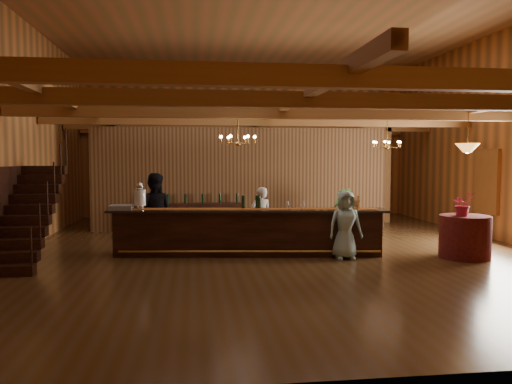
{
  "coord_description": "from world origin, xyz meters",
  "views": [
    {
      "loc": [
        -1.99,
        -11.64,
        2.2
      ],
      "look_at": [
        -0.47,
        0.44,
        1.35
      ],
      "focal_mm": 35.0,
      "sensor_mm": 36.0,
      "label": 1
    }
  ],
  "objects": [
    {
      "name": "beverage_dispenser",
      "position": [
        -3.18,
        -0.23,
        1.32
      ],
      "size": [
        0.26,
        0.26,
        0.6
      ],
      "color": "silver",
      "rests_on": "tasting_bar"
    },
    {
      "name": "backroom_boxes",
      "position": [
        -0.29,
        5.5,
        0.53
      ],
      "size": [
        4.1,
        0.6,
        1.1
      ],
      "color": "#391C13",
      "rests_on": "floor"
    },
    {
      "name": "wall_left",
      "position": [
        -6.0,
        0.0,
        2.75
      ],
      "size": [
        0.1,
        14.0,
        5.5
      ],
      "primitive_type": "cube",
      "color": "#C17437",
      "rests_on": "floor"
    },
    {
      "name": "chandelier_left",
      "position": [
        -0.99,
        -0.44,
        2.6
      ],
      "size": [
        0.8,
        0.8,
        0.75
      ],
      "color": "#BD8436",
      "rests_on": "beam_grid"
    },
    {
      "name": "bar_bottle_0",
      "position": [
        -0.87,
        -0.44,
        1.19
      ],
      "size": [
        0.07,
        0.07,
        0.3
      ],
      "primitive_type": "cylinder",
      "color": "black",
      "rests_on": "tasting_bar"
    },
    {
      "name": "wall_back",
      "position": [
        0.0,
        7.0,
        2.75
      ],
      "size": [
        12.0,
        0.1,
        5.5
      ],
      "primitive_type": "cube",
      "color": "#C17437",
      "rests_on": "floor"
    },
    {
      "name": "window_right_back",
      "position": [
        5.95,
        1.0,
        1.55
      ],
      "size": [
        0.12,
        1.05,
        1.75
      ],
      "primitive_type": "cube",
      "color": "white",
      "rests_on": "wall_right"
    },
    {
      "name": "wall_front",
      "position": [
        0.0,
        -7.0,
        2.75
      ],
      "size": [
        12.0,
        0.1,
        5.5
      ],
      "primitive_type": "cube",
      "color": "#C17437",
      "rests_on": "floor"
    },
    {
      "name": "floor",
      "position": [
        0.0,
        0.0,
        0.0
      ],
      "size": [
        14.0,
        14.0,
        0.0
      ],
      "primitive_type": "plane",
      "color": "#472E16",
      "rests_on": "ground"
    },
    {
      "name": "guest",
      "position": [
        1.26,
        -1.28,
        0.74
      ],
      "size": [
        0.73,
        0.48,
        1.48
      ],
      "primitive_type": "imported",
      "rotation": [
        0.0,
        0.0,
        0.01
      ],
      "color": "#9ACAD2",
      "rests_on": "floor"
    },
    {
      "name": "backbar_shelf",
      "position": [
        -1.97,
        3.23,
        0.42
      ],
      "size": [
        2.97,
        0.49,
        0.83
      ],
      "primitive_type": "cube",
      "rotation": [
        0.0,
        0.0,
        0.01
      ],
      "color": "#391C13",
      "rests_on": "floor"
    },
    {
      "name": "pendant_lamp",
      "position": [
        3.89,
        -1.51,
        2.4
      ],
      "size": [
        0.52,
        0.52,
        0.9
      ],
      "color": "#BD8436",
      "rests_on": "beam_grid"
    },
    {
      "name": "staff_second",
      "position": [
        -2.92,
        0.26,
        0.91
      ],
      "size": [
        0.95,
        0.77,
        1.83
      ],
      "primitive_type": "imported",
      "rotation": [
        0.0,
        0.0,
        3.06
      ],
      "color": "black",
      "rests_on": "floor"
    },
    {
      "name": "chandelier_right",
      "position": [
        3.34,
        1.65,
        2.57
      ],
      "size": [
        0.8,
        0.8,
        0.79
      ],
      "color": "#BD8436",
      "rests_on": "beam_grid"
    },
    {
      "name": "tasting_bar",
      "position": [
        -0.78,
        -0.57,
        0.53
      ],
      "size": [
        6.26,
        1.53,
        1.05
      ],
      "rotation": [
        0.0,
        0.0,
        -0.12
      ],
      "color": "#391C13",
      "rests_on": "floor"
    },
    {
      "name": "raffle_drum",
      "position": [
        1.51,
        -0.9,
        1.21
      ],
      "size": [
        0.34,
        0.24,
        0.3
      ],
      "color": "#A77645",
      "rests_on": "tasting_bar"
    },
    {
      "name": "table_flowers",
      "position": [
        3.74,
        -1.64,
        1.2
      ],
      "size": [
        0.5,
        0.45,
        0.52
      ],
      "primitive_type": "imported",
      "rotation": [
        0.0,
        0.0,
        0.09
      ],
      "color": "#B52142",
      "rests_on": "round_table"
    },
    {
      "name": "ceiling",
      "position": [
        0.0,
        0.0,
        5.5
      ],
      "size": [
        14.0,
        14.0,
        0.0
      ],
      "primitive_type": "plane",
      "rotation": [
        3.14,
        0.0,
        0.0
      ],
      "color": "#A76840",
      "rests_on": "wall_back"
    },
    {
      "name": "partition_wall",
      "position": [
        -0.5,
        3.5,
        1.55
      ],
      "size": [
        9.0,
        0.18,
        3.1
      ],
      "primitive_type": "cube",
      "color": "brown",
      "rests_on": "floor"
    },
    {
      "name": "bar_bottle_1",
      "position": [
        -0.56,
        -0.48,
        1.19
      ],
      "size": [
        0.07,
        0.07,
        0.3
      ],
      "primitive_type": "cylinder",
      "color": "black",
      "rests_on": "tasting_bar"
    },
    {
      "name": "floor_plant",
      "position": [
        2.19,
        2.26,
        0.66
      ],
      "size": [
        0.82,
        0.71,
        1.32
      ],
      "primitive_type": "imported",
      "rotation": [
        0.0,
        0.0,
        -0.18
      ],
      "color": "#23521F",
      "rests_on": "floor"
    },
    {
      "name": "bartender",
      "position": [
        -0.38,
        0.2,
        0.74
      ],
      "size": [
        0.62,
        0.49,
        1.49
      ],
      "primitive_type": "imported",
      "rotation": [
        0.0,
        0.0,
        3.41
      ],
      "color": "silver",
      "rests_on": "floor"
    },
    {
      "name": "beam_grid",
      "position": [
        0.0,
        0.51,
        3.24
      ],
      "size": [
        11.9,
        13.9,
        0.39
      ],
      "color": "#905F32",
      "rests_on": "wall_left"
    },
    {
      "name": "table_vase",
      "position": [
        3.8,
        -1.46,
        1.08
      ],
      "size": [
        0.18,
        0.18,
        0.3
      ],
      "primitive_type": "imported",
      "rotation": [
        0.0,
        0.0,
        0.23
      ],
      "color": "#BD8436",
      "rests_on": "round_table"
    },
    {
      "name": "round_table",
      "position": [
        3.89,
        -1.51,
        0.47
      ],
      "size": [
        1.08,
        1.08,
        0.93
      ],
      "primitive_type": "cylinder",
      "color": "maroon",
      "rests_on": "floor"
    },
    {
      "name": "staircase",
      "position": [
        -5.45,
        -0.74,
        1.0
      ],
      "size": [
        1.0,
        2.8,
        2.0
      ],
      "color": "#391C13",
      "rests_on": "floor"
    },
    {
      "name": "glass_rack_tray",
      "position": [
        -3.59,
        -0.28,
        1.09
      ],
      "size": [
        0.5,
        0.5,
        0.1
      ],
      "primitive_type": "cube",
      "color": "gray",
      "rests_on": "tasting_bar"
    },
    {
      "name": "bar_bottle_2",
      "position": [
        -0.51,
        -0.48,
        1.19
      ],
      "size": [
        0.07,
        0.07,
        0.3
      ],
      "primitive_type": "cylinder",
      "color": "black",
      "rests_on": "tasting_bar"
    },
    {
      "name": "support_posts",
      "position": [
        0.0,
        -0.5,
        1.6
      ],
      "size": [
        9.2,
        10.2,
        3.2
      ],
      "color": "#905F32",
      "rests_on": "floor"
    }
  ]
}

